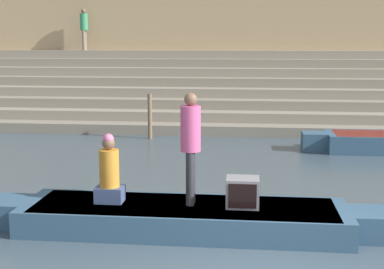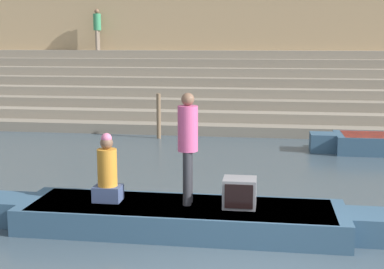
{
  "view_description": "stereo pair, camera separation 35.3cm",
  "coord_description": "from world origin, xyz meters",
  "px_view_note": "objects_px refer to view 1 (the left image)",
  "views": [
    {
      "loc": [
        -0.32,
        -6.32,
        2.91
      ],
      "look_at": [
        -1.29,
        2.77,
        1.31
      ],
      "focal_mm": 50.0,
      "sensor_mm": 36.0,
      "label": 1
    },
    {
      "loc": [
        0.03,
        -6.28,
        2.91
      ],
      "look_at": [
        -1.29,
        2.77,
        1.31
      ],
      "focal_mm": 50.0,
      "sensor_mm": 36.0,
      "label": 2
    }
  ],
  "objects_px": {
    "person_rowing": "(109,174)",
    "mooring_post": "(150,116)",
    "rowboat_main": "(184,217)",
    "person_on_steps": "(84,26)",
    "tv_set": "(243,192)",
    "person_standing": "(191,140)"
  },
  "relations": [
    {
      "from": "person_rowing",
      "to": "mooring_post",
      "type": "relative_size",
      "value": 0.8
    },
    {
      "from": "rowboat_main",
      "to": "person_on_steps",
      "type": "xyz_separation_m",
      "value": [
        -5.85,
        13.99,
        3.29
      ]
    },
    {
      "from": "rowboat_main",
      "to": "tv_set",
      "type": "xyz_separation_m",
      "value": [
        0.9,
        0.03,
        0.41
      ]
    },
    {
      "from": "person_rowing",
      "to": "mooring_post",
      "type": "distance_m",
      "value": 7.79
    },
    {
      "from": "rowboat_main",
      "to": "tv_set",
      "type": "relative_size",
      "value": 12.9
    },
    {
      "from": "tv_set",
      "to": "mooring_post",
      "type": "bearing_deg",
      "value": 110.66
    },
    {
      "from": "person_standing",
      "to": "rowboat_main",
      "type": "bearing_deg",
      "value": -125.84
    },
    {
      "from": "mooring_post",
      "to": "person_on_steps",
      "type": "distance_m",
      "value": 7.83
    },
    {
      "from": "person_standing",
      "to": "person_on_steps",
      "type": "distance_m",
      "value": 15.27
    },
    {
      "from": "rowboat_main",
      "to": "person_rowing",
      "type": "xyz_separation_m",
      "value": [
        -1.18,
        0.05,
        0.64
      ]
    },
    {
      "from": "rowboat_main",
      "to": "person_standing",
      "type": "xyz_separation_m",
      "value": [
        0.1,
        0.09,
        1.2
      ]
    },
    {
      "from": "tv_set",
      "to": "person_on_steps",
      "type": "xyz_separation_m",
      "value": [
        -6.76,
        13.96,
        2.88
      ]
    },
    {
      "from": "mooring_post",
      "to": "person_rowing",
      "type": "bearing_deg",
      "value": -84.09
    },
    {
      "from": "person_standing",
      "to": "person_on_steps",
      "type": "xyz_separation_m",
      "value": [
        -5.95,
        13.9,
        2.09
      ]
    },
    {
      "from": "tv_set",
      "to": "person_on_steps",
      "type": "height_order",
      "value": "person_on_steps"
    },
    {
      "from": "person_standing",
      "to": "person_rowing",
      "type": "relative_size",
      "value": 1.59
    },
    {
      "from": "rowboat_main",
      "to": "mooring_post",
      "type": "xyz_separation_m",
      "value": [
        -1.98,
        7.8,
        0.46
      ]
    },
    {
      "from": "rowboat_main",
      "to": "person_rowing",
      "type": "height_order",
      "value": "person_rowing"
    },
    {
      "from": "person_standing",
      "to": "tv_set",
      "type": "distance_m",
      "value": 1.13
    },
    {
      "from": "rowboat_main",
      "to": "tv_set",
      "type": "height_order",
      "value": "tv_set"
    },
    {
      "from": "rowboat_main",
      "to": "tv_set",
      "type": "bearing_deg",
      "value": 4.9
    },
    {
      "from": "mooring_post",
      "to": "person_on_steps",
      "type": "bearing_deg",
      "value": 122.03
    }
  ]
}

